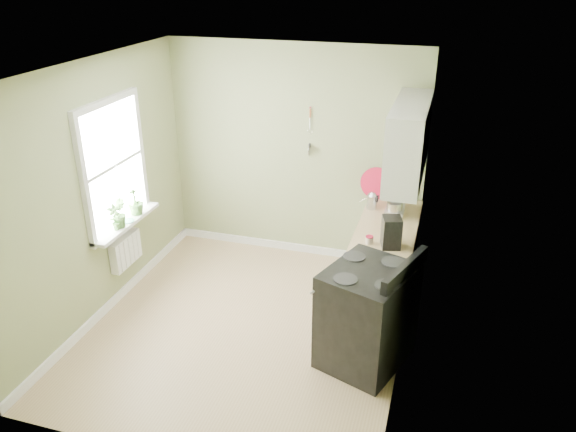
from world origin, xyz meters
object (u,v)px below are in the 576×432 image
(coffee_maker, at_px, (391,233))
(stove, at_px, (367,316))
(stand_mixer, at_px, (396,200))
(kettle, at_px, (372,200))

(coffee_maker, bearing_deg, stove, -98.14)
(stove, distance_m, stand_mixer, 1.61)
(stove, relative_size, coffee_maker, 3.53)
(stand_mixer, bearing_deg, stove, -91.80)
(stove, bearing_deg, stand_mixer, 88.20)
(kettle, distance_m, coffee_maker, 0.95)
(stand_mixer, height_order, kettle, stand_mixer)
(stand_mixer, distance_m, coffee_maker, 0.82)
(stove, bearing_deg, coffee_maker, 81.86)
(stove, xyz_separation_m, stand_mixer, (0.05, 1.50, 0.58))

